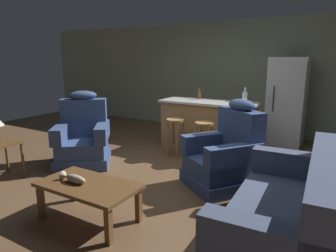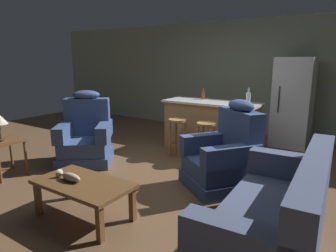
% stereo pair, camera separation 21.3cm
% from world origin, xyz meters
% --- Properties ---
extents(ground_plane, '(12.00, 12.00, 0.00)m').
position_xyz_m(ground_plane, '(0.00, 0.00, 0.00)').
color(ground_plane, brown).
extents(back_wall, '(12.00, 0.05, 2.60)m').
position_xyz_m(back_wall, '(0.00, 3.12, 1.30)').
color(back_wall, '#9EA88E').
rests_on(back_wall, ground_plane).
extents(coffee_table, '(1.10, 0.60, 0.42)m').
position_xyz_m(coffee_table, '(-0.08, -1.70, 0.36)').
color(coffee_table, brown).
rests_on(coffee_table, ground_plane).
extents(fish_figurine, '(0.34, 0.10, 0.10)m').
position_xyz_m(fish_figurine, '(-0.24, -1.75, 0.46)').
color(fish_figurine, '#4C3823').
rests_on(fish_figurine, coffee_table).
extents(couch, '(0.93, 1.94, 0.94)m').
position_xyz_m(couch, '(1.85, -1.19, 0.34)').
color(couch, '#4C5675').
rests_on(couch, ground_plane).
extents(recliner_near_lamp, '(1.18, 1.18, 1.20)m').
position_xyz_m(recliner_near_lamp, '(-1.51, -0.38, 0.42)').
color(recliner_near_lamp, '#384C7A').
rests_on(recliner_near_lamp, ground_plane).
extents(recliner_near_island, '(1.17, 1.17, 1.20)m').
position_xyz_m(recliner_near_island, '(0.88, -0.07, 0.42)').
color(recliner_near_island, '#384C7A').
rests_on(recliner_near_island, ground_plane).
extents(end_table, '(0.48, 0.48, 0.56)m').
position_xyz_m(end_table, '(-2.00, -1.52, 0.46)').
color(end_table, brown).
rests_on(end_table, ground_plane).
extents(kitchen_island, '(1.80, 0.70, 0.95)m').
position_xyz_m(kitchen_island, '(0.00, 1.35, 0.48)').
color(kitchen_island, '#AD7F4C').
rests_on(kitchen_island, ground_plane).
extents(bar_stool_left, '(0.32, 0.32, 0.68)m').
position_xyz_m(bar_stool_left, '(-0.36, 0.72, 0.47)').
color(bar_stool_left, '#A87A47').
rests_on(bar_stool_left, ground_plane).
extents(bar_stool_right, '(0.32, 0.32, 0.68)m').
position_xyz_m(bar_stool_right, '(0.21, 0.72, 0.47)').
color(bar_stool_right, '#A87A47').
rests_on(bar_stool_right, ground_plane).
extents(refrigerator, '(0.70, 0.69, 1.76)m').
position_xyz_m(refrigerator, '(1.20, 2.55, 0.88)').
color(refrigerator, white).
rests_on(refrigerator, ground_plane).
extents(bottle_tall_green, '(0.08, 0.08, 0.28)m').
position_xyz_m(bottle_tall_green, '(0.66, 1.44, 1.06)').
color(bottle_tall_green, silver).
rests_on(bottle_tall_green, kitchen_island).
extents(bottle_short_amber, '(0.06, 0.06, 0.22)m').
position_xyz_m(bottle_short_amber, '(-0.28, 1.53, 1.03)').
color(bottle_short_amber, brown).
rests_on(bottle_short_amber, kitchen_island).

